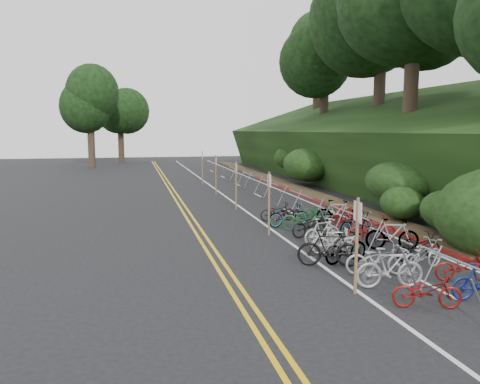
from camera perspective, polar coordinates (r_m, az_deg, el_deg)
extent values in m
plane|color=black|center=(13.67, 7.07, -9.91)|extent=(120.00, 120.00, 0.00)
cube|color=gold|center=(22.74, -6.73, -2.83)|extent=(0.12, 80.00, 0.01)
cube|color=gold|center=(22.77, -5.98, -2.81)|extent=(0.12, 80.00, 0.01)
cube|color=silver|center=(23.27, 1.01, -2.54)|extent=(0.12, 80.00, 0.01)
cube|color=silver|center=(24.60, 10.56, -2.12)|extent=(0.12, 80.00, 0.01)
cube|color=silver|center=(13.39, 22.93, -10.83)|extent=(0.10, 1.60, 0.01)
cube|color=silver|center=(18.39, 11.95, -5.44)|extent=(0.10, 1.60, 0.01)
cube|color=silver|center=(23.86, 5.92, -2.33)|extent=(0.10, 1.60, 0.01)
cube|color=silver|center=(29.53, 2.18, -0.38)|extent=(0.10, 1.60, 0.01)
cube|color=silver|center=(35.31, -0.34, 0.93)|extent=(0.10, 1.60, 0.01)
cube|color=silver|center=(41.16, -2.15, 1.88)|extent=(0.10, 1.60, 0.01)
cube|color=silver|center=(47.04, -3.51, 2.58)|extent=(0.10, 1.60, 0.01)
cube|color=maroon|center=(26.61, 9.85, -1.27)|extent=(0.25, 28.00, 0.10)
cube|color=black|center=(38.70, 14.94, 5.42)|extent=(12.32, 44.00, 9.11)
cube|color=#382819|center=(36.16, 4.78, 1.19)|extent=(1.40, 44.00, 0.16)
ellipsoid|color=#284C19|center=(19.45, 24.34, -2.13)|extent=(2.00, 2.80, 1.60)
ellipsoid|color=#284C19|center=(23.92, 18.73, 1.07)|extent=(2.60, 3.64, 2.08)
ellipsoid|color=#284C19|center=(29.67, 14.70, 3.27)|extent=(2.20, 3.08, 1.76)
ellipsoid|color=#284C19|center=(34.60, 8.02, 3.31)|extent=(3.00, 4.20, 2.40)
ellipsoid|color=#284C19|center=(40.46, 5.93, 4.19)|extent=(2.40, 3.36, 1.92)
ellipsoid|color=#284C19|center=(44.63, 5.87, 5.38)|extent=(2.80, 3.92, 2.24)
ellipsoid|color=#284C19|center=(21.80, 19.15, -1.27)|extent=(1.80, 2.52, 1.44)
ellipsoid|color=#284C19|center=(33.57, 12.80, 4.85)|extent=(3.20, 4.48, 2.56)
cylinder|color=#2D2319|center=(28.80, 20.02, 9.85)|extent=(0.82, 0.82, 5.92)
ellipsoid|color=black|center=(29.57, 20.54, 20.52)|extent=(8.42, 8.42, 8.00)
cylinder|color=#2D2319|center=(37.00, 16.60, 11.09)|extent=(0.86, 0.86, 6.71)
ellipsoid|color=black|center=(37.94, 16.98, 20.55)|extent=(9.65, 9.65, 9.17)
cylinder|color=#2D2319|center=(43.71, 10.18, 9.40)|extent=(0.79, 0.79, 5.53)
ellipsoid|color=black|center=(44.15, 10.34, 15.86)|extent=(7.37, 7.37, 7.00)
cylinder|color=#2D2319|center=(52.09, 9.30, 10.31)|extent=(0.84, 0.84, 6.32)
ellipsoid|color=black|center=(52.70, 9.44, 16.61)|extent=(8.77, 8.77, 8.34)
cylinder|color=#2D2319|center=(54.45, -17.67, 5.62)|extent=(0.77, 0.77, 5.13)
ellipsoid|color=black|center=(54.52, -17.87, 10.53)|extent=(7.02, 7.02, 6.67)
cylinder|color=#2D2319|center=(62.29, -14.29, 5.77)|extent=(0.75, 0.75, 4.74)
ellipsoid|color=black|center=(62.31, -14.42, 9.64)|extent=(6.14, 6.14, 5.83)
cylinder|color=gray|center=(11.58, 24.71, -7.51)|extent=(0.05, 2.66, 0.05)
cylinder|color=gray|center=(12.55, 20.07, -9.02)|extent=(0.61, 0.04, 1.20)
cylinder|color=gray|center=(12.85, 22.19, -8.73)|extent=(0.61, 0.04, 1.20)
cylinder|color=gray|center=(17.24, 13.14, -2.46)|extent=(0.05, 3.00, 0.05)
cylinder|color=gray|center=(16.00, 14.37, -5.37)|extent=(0.58, 0.04, 1.13)
cylinder|color=gray|center=(16.26, 16.13, -5.23)|extent=(0.58, 0.04, 1.13)
cylinder|color=gray|center=(18.48, 10.41, -3.53)|extent=(0.58, 0.04, 1.13)
cylinder|color=gray|center=(18.70, 11.99, -3.43)|extent=(0.58, 0.04, 1.13)
cylinder|color=gray|center=(21.78, 7.40, -0.25)|extent=(0.05, 3.00, 0.05)
cylinder|color=gray|center=(20.48, 7.99, -2.39)|extent=(0.58, 0.04, 1.13)
cylinder|color=gray|center=(20.68, 9.44, -2.32)|extent=(0.58, 0.04, 1.13)
cylinder|color=gray|center=(23.08, 5.52, -1.22)|extent=(0.58, 0.04, 1.13)
cylinder|color=gray|center=(23.26, 6.83, -1.17)|extent=(0.58, 0.04, 1.13)
cylinder|color=gray|center=(26.50, 3.67, 1.19)|extent=(0.05, 3.00, 0.05)
cylinder|color=gray|center=(25.16, 3.95, -0.48)|extent=(0.58, 0.04, 1.13)
cylinder|color=gray|center=(25.32, 5.16, -0.44)|extent=(0.58, 0.04, 1.13)
cylinder|color=gray|center=(27.83, 2.29, 0.31)|extent=(0.58, 0.04, 1.13)
cylinder|color=gray|center=(27.98, 3.39, 0.34)|extent=(0.58, 0.04, 1.13)
cylinder|color=gray|center=(31.30, 1.07, 2.19)|extent=(0.05, 3.00, 0.05)
cylinder|color=gray|center=(29.94, 1.19, 0.83)|extent=(0.58, 0.04, 1.13)
cylinder|color=gray|center=(30.08, 2.22, 0.86)|extent=(0.58, 0.04, 1.13)
cylinder|color=gray|center=(32.64, 0.00, 1.40)|extent=(0.58, 0.04, 1.13)
cylinder|color=gray|center=(32.77, 0.95, 1.42)|extent=(0.58, 0.04, 1.13)
cylinder|color=gray|center=(36.15, -0.84, 2.91)|extent=(0.05, 3.00, 0.05)
cylinder|color=gray|center=(34.78, -0.81, 1.78)|extent=(0.58, 0.04, 1.13)
cylinder|color=gray|center=(34.90, 0.09, 1.80)|extent=(0.58, 0.04, 1.13)
cylinder|color=gray|center=(37.51, -1.70, 2.20)|extent=(0.58, 0.04, 1.13)
cylinder|color=gray|center=(37.62, -0.86, 2.22)|extent=(0.58, 0.04, 1.13)
cylinder|color=brown|center=(12.05, 14.02, -6.44)|extent=(0.08, 0.08, 2.45)
cube|color=silver|center=(11.87, 14.15, -2.35)|extent=(0.02, 0.40, 0.50)
cylinder|color=brown|center=(18.20, 3.56, -1.42)|extent=(0.08, 0.08, 2.50)
cube|color=silver|center=(18.08, 3.59, 1.39)|extent=(0.02, 0.40, 0.50)
cylinder|color=brown|center=(23.96, -0.48, 0.77)|extent=(0.08, 0.08, 2.50)
cube|color=silver|center=(23.87, -0.48, 2.91)|extent=(0.02, 0.40, 0.50)
cylinder|color=brown|center=(29.82, -2.95, 2.10)|extent=(0.08, 0.08, 2.50)
cube|color=silver|center=(29.75, -2.96, 3.83)|extent=(0.02, 0.40, 0.50)
cylinder|color=brown|center=(35.72, -4.61, 2.99)|extent=(0.08, 0.08, 2.50)
cube|color=silver|center=(35.66, -4.63, 4.44)|extent=(0.02, 0.40, 0.50)
imported|color=black|center=(14.41, 10.79, -6.72)|extent=(1.12, 1.97, 1.14)
imported|color=maroon|center=(11.83, 21.83, -11.11)|extent=(0.98, 1.67, 0.83)
imported|color=#9E9EA3|center=(12.89, 17.80, -8.79)|extent=(0.74, 1.86, 1.09)
imported|color=maroon|center=(14.25, 25.66, -8.14)|extent=(0.89, 1.68, 0.84)
imported|color=#9E9EA3|center=(13.94, 16.39, -7.81)|extent=(1.01, 1.88, 0.94)
imported|color=#9E9EA3|center=(14.80, 21.33, -7.17)|extent=(1.19, 1.85, 0.92)
imported|color=slate|center=(14.90, 12.81, -6.61)|extent=(0.90, 1.70, 0.98)
imported|color=black|center=(15.89, 20.94, -6.24)|extent=(0.74, 1.71, 0.88)
imported|color=beige|center=(15.73, 11.57, -5.89)|extent=(0.87, 1.64, 0.95)
imported|color=slate|center=(16.89, 18.07, -4.94)|extent=(1.02, 1.88, 1.09)
imported|color=beige|center=(17.11, 10.02, -4.71)|extent=(0.93, 1.68, 0.97)
imported|color=maroon|center=(17.83, 15.80, -4.40)|extent=(0.77, 1.88, 0.97)
imported|color=black|center=(18.27, 8.80, -3.91)|extent=(1.06, 1.94, 0.97)
imported|color=slate|center=(18.88, 14.04, -3.74)|extent=(1.16, 1.86, 0.92)
imported|color=#144C1E|center=(19.28, 7.92, -3.25)|extent=(1.27, 1.99, 0.99)
imported|color=maroon|center=(20.10, 12.66, -2.99)|extent=(0.83, 1.64, 0.95)
imported|color=slate|center=(20.07, 5.91, -2.81)|extent=(0.96, 1.94, 0.97)
imported|color=slate|center=(20.86, 11.68, -2.39)|extent=(0.83, 1.85, 1.08)
imported|color=black|center=(21.25, 4.58, -2.39)|extent=(0.62, 1.63, 0.85)
imported|color=#144C1E|center=(21.80, 9.67, -2.23)|extent=(0.72, 1.66, 0.84)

